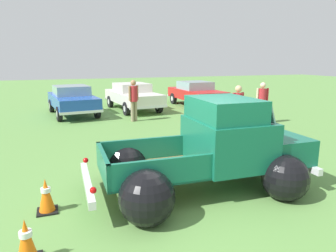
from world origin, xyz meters
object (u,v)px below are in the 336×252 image
object	(u,v)px
show_car_2	(196,93)
spectator_2	(262,100)
lane_cone_1	(26,241)
lane_cone_0	(46,196)
show_car_1	(133,95)
show_car_0	(72,99)
spectator_0	(238,107)
spectator_1	(134,98)
vintage_pickup_truck	(216,154)

from	to	relation	value
show_car_2	spectator_2	size ratio (longest dim) A/B	2.53
lane_cone_1	spectator_2	bearing A→B (deg)	37.61
lane_cone_0	show_car_1	bearing A→B (deg)	68.74
show_car_0	spectator_0	distance (m)	8.36
show_car_0	spectator_2	xyz separation A→B (m)	(7.43, -4.98, 0.22)
show_car_1	spectator_1	world-z (taller)	spectator_1
show_car_0	lane_cone_1	bearing A→B (deg)	-13.14
spectator_0	lane_cone_0	world-z (taller)	spectator_0
show_car_2	lane_cone_0	distance (m)	13.45
spectator_0	spectator_2	world-z (taller)	spectator_0
spectator_2	show_car_1	bearing A→B (deg)	-129.73
vintage_pickup_truck	spectator_0	size ratio (longest dim) A/B	2.58
show_car_0	show_car_2	distance (m)	6.98
show_car_2	spectator_2	distance (m)	5.59
show_car_0	show_car_2	xyz separation A→B (m)	(6.96, 0.59, 0.00)
spectator_0	spectator_2	size ratio (longest dim) A/B	1.03
show_car_0	lane_cone_1	xyz separation A→B (m)	(-1.23, -11.65, -0.47)
vintage_pickup_truck	spectator_2	xyz separation A→B (m)	(5.09, 5.33, 0.25)
show_car_1	lane_cone_0	distance (m)	11.54
lane_cone_1	spectator_1	bearing A→B (deg)	67.80
spectator_1	show_car_1	bearing A→B (deg)	141.49
spectator_1	lane_cone_0	xyz separation A→B (m)	(-3.47, -7.62, -0.74)
vintage_pickup_truck	show_car_1	xyz separation A→B (m)	(0.83, 10.82, 0.03)
spectator_2	spectator_0	bearing A→B (deg)	-42.52
vintage_pickup_truck	spectator_2	distance (m)	7.37
spectator_2	lane_cone_0	bearing A→B (deg)	-45.64
show_car_1	show_car_2	size ratio (longest dim) A/B	1.06
spectator_1	lane_cone_1	distance (m)	9.79
spectator_2	vintage_pickup_truck	bearing A→B (deg)	-31.25
vintage_pickup_truck	show_car_1	size ratio (longest dim) A/B	0.99
lane_cone_1	show_car_1	bearing A→B (deg)	70.12
show_car_2	spectator_1	distance (m)	5.53
lane_cone_1	lane_cone_0	bearing A→B (deg)	81.27
show_car_2	spectator_1	size ratio (longest dim) A/B	2.44
show_car_1	spectator_1	distance (m)	3.22
spectator_1	lane_cone_0	size ratio (longest dim) A/B	2.89
spectator_1	show_car_0	bearing A→B (deg)	-162.47
spectator_2	lane_cone_0	xyz separation A→B (m)	(-8.44, -5.25, -0.69)
spectator_0	spectator_1	size ratio (longest dim) A/B	0.99
show_car_0	spectator_2	world-z (taller)	spectator_2
spectator_1	lane_cone_1	xyz separation A→B (m)	(-3.69, -9.04, -0.74)
spectator_1	lane_cone_1	bearing A→B (deg)	-47.90
show_car_0	spectator_1	world-z (taller)	spectator_1
vintage_pickup_truck	lane_cone_0	bearing A→B (deg)	179.84
vintage_pickup_truck	lane_cone_1	world-z (taller)	vintage_pickup_truck
show_car_2	lane_cone_0	bearing A→B (deg)	-37.80
show_car_1	show_car_2	bearing A→B (deg)	84.99
show_car_1	show_car_2	distance (m)	3.79
spectator_0	spectator_1	bearing A→B (deg)	-156.79
vintage_pickup_truck	spectator_0	distance (m)	4.83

